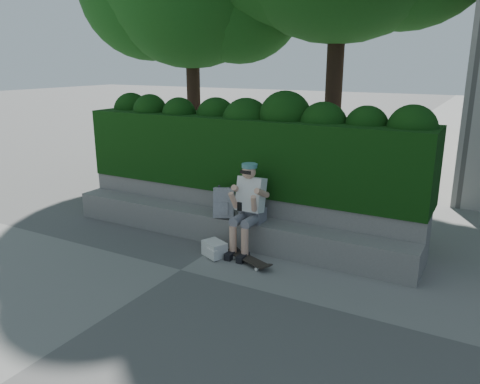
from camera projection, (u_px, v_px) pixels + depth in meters
The scene contains 8 objects.
ground at pixel (181, 270), 6.58m from camera, with size 80.00×80.00×0.00m, color slate.
bench_ledge at pixel (226, 228), 7.57m from camera, with size 6.00×0.45×0.45m, color gray.
planter_wall at pixel (240, 211), 7.93m from camera, with size 6.00×0.50×0.75m, color gray.
hedge at pixel (247, 153), 7.86m from camera, with size 6.00×1.00×1.20m, color black.
person at pixel (249, 205), 7.04m from camera, with size 0.40×0.76×1.38m.
skateboard at pixel (249, 259), 6.77m from camera, with size 0.75×0.45×0.08m.
backpack_plaid at pixel (224, 203), 7.35m from camera, with size 0.32×0.17×0.48m, color #ACADB1.
backpack_ground at pixel (214, 249), 7.02m from camera, with size 0.35×0.25×0.23m, color beige.
Camera 1 is at (3.67, -4.87, 2.83)m, focal length 35.00 mm.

